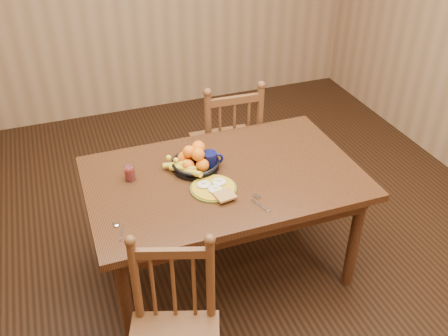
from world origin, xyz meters
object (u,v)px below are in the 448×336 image
object	(u,v)px
chair_far	(227,145)
coffee_mug	(210,160)
dining_table	(224,187)
breakfast_plate	(214,188)
fruit_bowl	(194,161)

from	to	relation	value
chair_far	coffee_mug	bearing A→B (deg)	63.33
dining_table	breakfast_plate	bearing A→B (deg)	-131.07
dining_table	chair_far	size ratio (longest dim) A/B	1.57
dining_table	chair_far	xyz separation A→B (m)	(0.29, 0.71, -0.17)
dining_table	coffee_mug	world-z (taller)	coffee_mug
dining_table	fruit_bowl	size ratio (longest dim) A/B	4.94
fruit_bowl	dining_table	bearing A→B (deg)	-41.07
dining_table	fruit_bowl	bearing A→B (deg)	138.93
coffee_mug	fruit_bowl	xyz separation A→B (m)	(-0.09, 0.01, 0.00)
dining_table	fruit_bowl	xyz separation A→B (m)	(-0.14, 0.12, 0.14)
dining_table	chair_far	distance (m)	0.79
breakfast_plate	fruit_bowl	bearing A→B (deg)	98.93
breakfast_plate	coffee_mug	xyz separation A→B (m)	(0.06, 0.23, 0.04)
coffee_mug	fruit_bowl	distance (m)	0.09
chair_far	breakfast_plate	size ratio (longest dim) A/B	3.46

